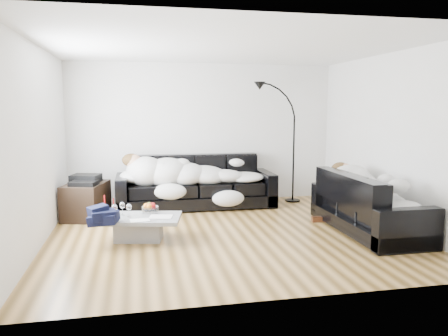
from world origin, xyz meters
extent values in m
plane|color=brown|center=(0.00, 0.00, 0.00)|extent=(5.00, 5.00, 0.00)
cube|color=silver|center=(0.00, 2.25, 1.30)|extent=(5.00, 0.02, 2.60)
cube|color=silver|center=(-2.50, 0.00, 1.30)|extent=(0.02, 4.50, 2.60)
cube|color=silver|center=(2.50, 0.00, 1.30)|extent=(0.02, 4.50, 2.60)
plane|color=white|center=(0.00, 0.00, 2.60)|extent=(5.00, 5.00, 0.00)
cube|color=black|center=(-0.23, 1.74, 0.46)|extent=(2.80, 0.97, 0.92)
cube|color=black|center=(2.01, -0.31, 0.42)|extent=(0.89, 2.09, 0.84)
ellipsoid|color=#0A4935|center=(1.95, 0.33, 0.72)|extent=(0.42, 0.38, 0.20)
cube|color=#939699|center=(-1.26, -0.09, 0.16)|extent=(1.22, 0.86, 0.33)
cylinder|color=white|center=(-1.10, 0.10, 0.40)|extent=(0.30, 0.30, 0.14)
cylinder|color=white|center=(-1.47, 0.03, 0.42)|extent=(0.10, 0.10, 0.18)
cylinder|color=white|center=(-1.57, -0.09, 0.42)|extent=(0.08, 0.08, 0.18)
cylinder|color=white|center=(-1.38, -0.08, 0.41)|extent=(0.08, 0.08, 0.18)
cylinder|color=maroon|center=(-1.71, 0.11, 0.46)|extent=(0.06, 0.06, 0.27)
cylinder|color=maroon|center=(-1.59, 0.13, 0.43)|extent=(0.05, 0.05, 0.21)
cube|color=silver|center=(-0.97, -0.18, 0.33)|extent=(0.34, 0.29, 0.01)
cube|color=silver|center=(-1.24, -0.31, 0.33)|extent=(0.27, 0.20, 0.01)
cube|color=black|center=(-2.09, 1.29, 0.29)|extent=(0.77, 0.95, 0.57)
cube|color=black|center=(-2.09, 1.29, 0.64)|extent=(0.52, 0.45, 0.13)
camera|label=1|loc=(-1.27, -5.96, 1.80)|focal=35.00mm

